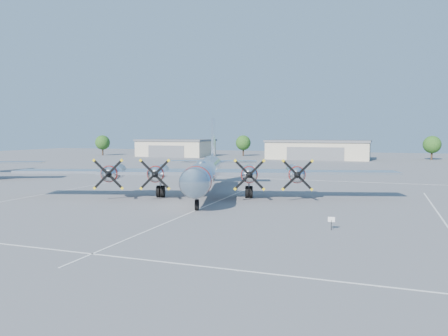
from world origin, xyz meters
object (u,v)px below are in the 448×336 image
(info_placard, at_px, (331,221))
(tree_west, at_px, (243,143))
(hangar_center, at_px, (318,149))
(tree_far_west, at_px, (103,143))
(hangar_west, at_px, (176,148))
(main_bomber_b29, at_px, (206,195))
(tree_east, at_px, (432,145))

(info_placard, bearing_deg, tree_west, 106.43)
(hangar_center, bearing_deg, tree_west, 162.18)
(tree_far_west, bearing_deg, info_placard, -46.59)
(tree_far_west, distance_m, info_placard, 121.29)
(hangar_west, bearing_deg, info_placard, -57.64)
(tree_far_west, xyz_separation_m, main_bomber_b29, (67.06, -73.96, -4.22))
(hangar_center, distance_m, tree_east, 30.64)
(main_bomber_b29, bearing_deg, tree_east, 51.37)
(hangar_center, relative_size, main_bomber_b29, 0.65)
(tree_west, relative_size, tree_east, 1.00)
(hangar_west, height_order, info_placard, hangar_west)
(hangar_center, distance_m, info_placard, 93.02)
(hangar_west, relative_size, tree_far_west, 3.40)
(hangar_west, bearing_deg, tree_east, 4.60)
(hangar_west, xyz_separation_m, tree_west, (20.00, 8.04, 1.51))
(tree_far_west, height_order, info_placard, tree_far_west)
(hangar_center, height_order, tree_east, tree_east)
(tree_far_west, distance_m, tree_west, 46.57)
(tree_far_west, xyz_separation_m, tree_east, (100.00, 10.00, 0.00))
(hangar_center, height_order, main_bomber_b29, hangar_center)
(tree_far_west, bearing_deg, main_bomber_b29, -47.80)
(hangar_center, relative_size, tree_east, 4.31)
(hangar_center, xyz_separation_m, tree_east, (30.00, 6.04, 1.51))
(hangar_west, bearing_deg, hangar_center, -0.00)
(tree_west, bearing_deg, tree_far_west, -165.07)
(main_bomber_b29, distance_m, info_placard, 21.54)
(info_placard, bearing_deg, hangar_center, 93.71)
(tree_west, distance_m, tree_east, 55.04)
(hangar_west, relative_size, tree_east, 3.40)
(tree_west, distance_m, main_bomber_b29, 88.84)
(tree_west, bearing_deg, tree_east, -2.08)
(tree_far_west, xyz_separation_m, info_placard, (83.32, -88.08, -3.50))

